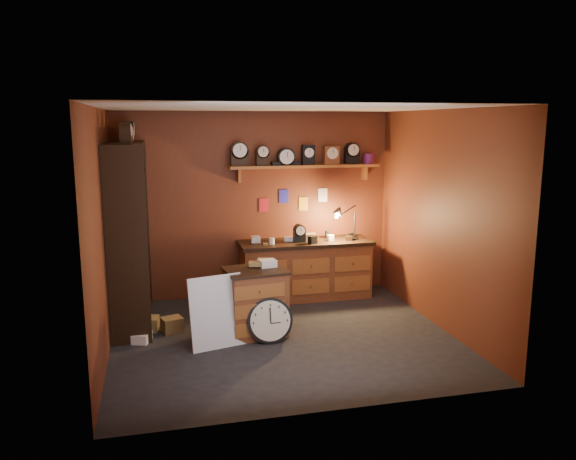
# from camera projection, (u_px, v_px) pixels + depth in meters

# --- Properties ---
(floor) EXTENTS (4.00, 4.00, 0.00)m
(floor) POSITION_uv_depth(u_px,v_px,m) (283.00, 337.00, 6.74)
(floor) COLOR black
(floor) RESTS_ON ground
(room_shell) EXTENTS (4.02, 3.62, 2.71)m
(room_shell) POSITION_uv_depth(u_px,v_px,m) (285.00, 194.00, 6.53)
(room_shell) COLOR #632B17
(room_shell) RESTS_ON ground
(shelving_unit) EXTENTS (0.47, 1.60, 2.58)m
(shelving_unit) POSITION_uv_depth(u_px,v_px,m) (126.00, 227.00, 7.03)
(shelving_unit) COLOR black
(shelving_unit) RESTS_ON ground
(workbench) EXTENTS (1.93, 0.66, 1.36)m
(workbench) POSITION_uv_depth(u_px,v_px,m) (305.00, 266.00, 8.21)
(workbench) COLOR brown
(workbench) RESTS_ON ground
(low_cabinet) EXTENTS (0.78, 0.69, 0.90)m
(low_cabinet) POSITION_uv_depth(u_px,v_px,m) (256.00, 299.00, 6.79)
(low_cabinet) COLOR brown
(low_cabinet) RESTS_ON ground
(big_round_clock) EXTENTS (0.54, 0.17, 0.54)m
(big_round_clock) POSITION_uv_depth(u_px,v_px,m) (270.00, 321.00, 6.55)
(big_round_clock) COLOR black
(big_round_clock) RESTS_ON ground
(white_panel) EXTENTS (0.66, 0.33, 0.84)m
(white_panel) POSITION_uv_depth(u_px,v_px,m) (218.00, 346.00, 6.47)
(white_panel) COLOR silver
(white_panel) RESTS_ON ground
(mini_fridge) EXTENTS (0.48, 0.50, 0.50)m
(mini_fridge) POSITION_uv_depth(u_px,v_px,m) (254.00, 286.00, 8.00)
(mini_fridge) COLOR silver
(mini_fridge) RESTS_ON ground
(floor_box_a) EXTENTS (0.32, 0.28, 0.17)m
(floor_box_a) POSITION_uv_depth(u_px,v_px,m) (147.00, 324.00, 6.95)
(floor_box_a) COLOR olive
(floor_box_a) RESTS_ON ground
(floor_box_b) EXTENTS (0.25, 0.27, 0.11)m
(floor_box_b) POSITION_uv_depth(u_px,v_px,m) (142.00, 337.00, 6.59)
(floor_box_b) COLOR white
(floor_box_b) RESTS_ON ground
(floor_box_c) EXTENTS (0.29, 0.26, 0.18)m
(floor_box_c) POSITION_uv_depth(u_px,v_px,m) (172.00, 325.00, 6.91)
(floor_box_c) COLOR olive
(floor_box_c) RESTS_ON ground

